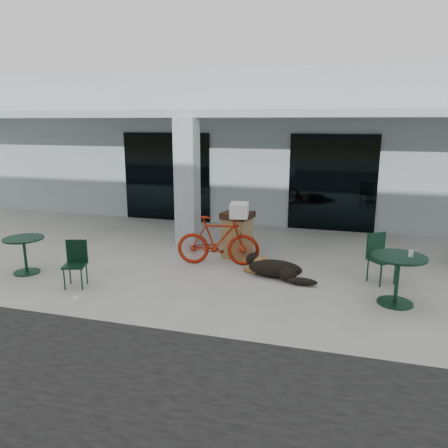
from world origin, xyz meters
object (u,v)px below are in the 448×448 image
(cafe_table_far, at_px, (397,280))
(cafe_chair_near, at_px, (75,265))
(cafe_chair_far_a, at_px, (382,259))
(trash_receptacle, at_px, (237,235))
(dog, at_px, (275,268))
(cafe_table_near, at_px, (25,255))
(bicycle, at_px, (218,241))

(cafe_table_far, bearing_deg, cafe_chair_near, -171.76)
(cafe_chair_far_a, xyz_separation_m, trash_receptacle, (-3.06, 0.83, 0.05))
(dog, relative_size, cafe_table_near, 1.56)
(cafe_chair_far_a, relative_size, trash_receptacle, 0.91)
(bicycle, distance_m, cafe_chair_far_a, 3.33)
(cafe_table_near, bearing_deg, cafe_table_far, 3.47)
(bicycle, distance_m, cafe_chair_near, 2.96)
(cafe_chair_near, relative_size, cafe_chair_far_a, 0.91)
(bicycle, relative_size, dog, 1.44)
(cafe_table_far, height_order, trash_receptacle, trash_receptacle)
(dog, distance_m, cafe_table_far, 2.31)
(cafe_chair_far_a, bearing_deg, dog, 148.08)
(bicycle, relative_size, cafe_table_near, 2.24)
(dog, height_order, trash_receptacle, trash_receptacle)
(cafe_chair_far_a, bearing_deg, bicycle, 137.26)
(dog, xyz_separation_m, cafe_chair_far_a, (2.00, 0.27, 0.27))
(dog, relative_size, cafe_chair_near, 1.42)
(cafe_chair_near, bearing_deg, cafe_table_far, -8.62)
(bicycle, bearing_deg, cafe_chair_far_a, -102.45)
(bicycle, xyz_separation_m, trash_receptacle, (0.26, 0.65, -0.01))
(cafe_table_near, bearing_deg, cafe_chair_far_a, 11.49)
(bicycle, height_order, cafe_chair_far_a, bicycle)
(bicycle, height_order, trash_receptacle, bicycle)
(dog, distance_m, cafe_chair_near, 3.84)
(dog, height_order, cafe_chair_near, cafe_chair_near)
(cafe_table_near, height_order, cafe_table_far, cafe_table_far)
(cafe_chair_near, xyz_separation_m, cafe_chair_far_a, (5.51, 1.81, 0.04))
(cafe_chair_near, height_order, cafe_table_far, cafe_chair_near)
(bicycle, distance_m, trash_receptacle, 0.70)
(cafe_table_near, relative_size, cafe_table_far, 0.88)
(dog, distance_m, trash_receptacle, 1.56)
(bicycle, relative_size, cafe_table_far, 1.96)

